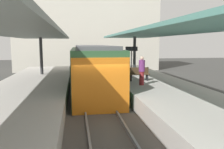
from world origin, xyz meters
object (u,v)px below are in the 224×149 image
(platform_bench, at_px, (139,73))
(platform_sign, at_px, (132,55))
(commuter_train, at_px, (92,68))
(passenger_near_bench, at_px, (142,70))

(platform_bench, distance_m, platform_sign, 2.20)
(commuter_train, height_order, platform_bench, commuter_train)
(commuter_train, relative_size, platform_sign, 5.04)
(commuter_train, bearing_deg, passenger_near_bench, -46.58)
(commuter_train, xyz_separation_m, passenger_near_bench, (2.70, -2.86, 0.15))
(passenger_near_bench, bearing_deg, commuter_train, 133.42)
(platform_sign, distance_m, passenger_near_bench, 3.61)
(platform_bench, relative_size, platform_sign, 0.63)
(commuter_train, distance_m, passenger_near_bench, 3.93)
(commuter_train, distance_m, platform_sign, 3.16)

